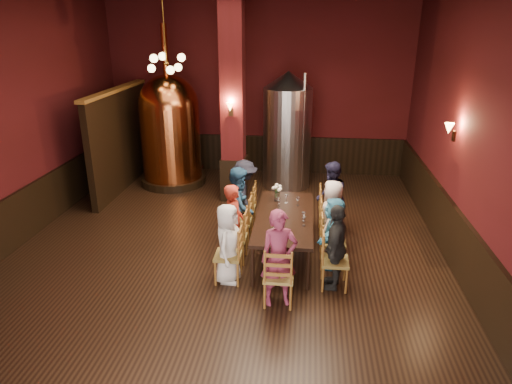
# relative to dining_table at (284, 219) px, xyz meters

# --- Properties ---
(room) EXTENTS (10.00, 10.02, 4.50)m
(room) POSITION_rel_dining_table_xyz_m (-1.04, -0.14, 1.56)
(room) COLOR black
(room) RESTS_ON ground
(wainscot_right) EXTENTS (0.08, 9.90, 1.00)m
(wainscot_right) POSITION_rel_dining_table_xyz_m (2.92, -0.14, -0.19)
(wainscot_right) COLOR black
(wainscot_right) RESTS_ON ground
(wainscot_back) EXTENTS (7.90, 0.08, 1.00)m
(wainscot_back) POSITION_rel_dining_table_xyz_m (-1.04, 4.82, -0.19)
(wainscot_back) COLOR black
(wainscot_back) RESTS_ON ground
(wainscot_left) EXTENTS (0.08, 9.90, 1.00)m
(wainscot_left) POSITION_rel_dining_table_xyz_m (-5.00, -0.14, -0.19)
(wainscot_left) COLOR black
(wainscot_left) RESTS_ON ground
(column) EXTENTS (0.58, 0.58, 4.50)m
(column) POSITION_rel_dining_table_xyz_m (-1.34, 2.66, 1.56)
(column) COLOR #4A0F13
(column) RESTS_ON ground
(partition) EXTENTS (0.22, 3.50, 2.40)m
(partition) POSITION_rel_dining_table_xyz_m (-4.24, 3.06, 0.51)
(partition) COLOR black
(partition) RESTS_ON ground
(pendant_cluster) EXTENTS (0.90, 0.90, 1.70)m
(pendant_cluster) POSITION_rel_dining_table_xyz_m (-2.84, 2.76, 2.41)
(pendant_cluster) COLOR #A57226
(pendant_cluster) RESTS_ON room
(sconce_wall) EXTENTS (0.20, 0.20, 0.36)m
(sconce_wall) POSITION_rel_dining_table_xyz_m (2.86, 0.66, 1.51)
(sconce_wall) COLOR black
(sconce_wall) RESTS_ON room
(sconce_column) EXTENTS (0.20, 0.20, 0.36)m
(sconce_column) POSITION_rel_dining_table_xyz_m (-1.34, 2.36, 1.51)
(sconce_column) COLOR black
(sconce_column) RESTS_ON column
(dining_table) EXTENTS (1.02, 2.41, 0.75)m
(dining_table) POSITION_rel_dining_table_xyz_m (0.00, 0.00, 0.00)
(dining_table) COLOR black
(dining_table) RESTS_ON ground
(chair_0) EXTENTS (0.46, 0.46, 0.92)m
(chair_0) POSITION_rel_dining_table_xyz_m (-0.84, -1.01, -0.23)
(chair_0) COLOR #9C6727
(chair_0) RESTS_ON ground
(person_0) EXTENTS (0.50, 0.69, 1.33)m
(person_0) POSITION_rel_dining_table_xyz_m (-0.84, -1.01, -0.02)
(person_0) COLOR white
(person_0) RESTS_ON ground
(chair_1) EXTENTS (0.46, 0.46, 0.92)m
(chair_1) POSITION_rel_dining_table_xyz_m (-0.85, -0.34, -0.23)
(chair_1) COLOR #9C6727
(chair_1) RESTS_ON ground
(person_1) EXTENTS (0.42, 0.56, 1.42)m
(person_1) POSITION_rel_dining_table_xyz_m (-0.85, -0.34, 0.02)
(person_1) COLOR #AD2D1D
(person_1) RESTS_ON ground
(chair_2) EXTENTS (0.46, 0.46, 0.92)m
(chair_2) POSITION_rel_dining_table_xyz_m (-0.85, 0.32, -0.23)
(chair_2) COLOR #9C6727
(chair_2) RESTS_ON ground
(person_2) EXTENTS (0.40, 0.75, 1.51)m
(person_2) POSITION_rel_dining_table_xyz_m (-0.85, 0.32, 0.07)
(person_2) COLOR navy
(person_2) RESTS_ON ground
(chair_3) EXTENTS (0.46, 0.46, 0.92)m
(chair_3) POSITION_rel_dining_table_xyz_m (-0.86, 0.99, -0.23)
(chair_3) COLOR #9C6727
(chair_3) RESTS_ON ground
(person_3) EXTENTS (0.81, 1.06, 1.44)m
(person_3) POSITION_rel_dining_table_xyz_m (-0.86, 0.99, 0.03)
(person_3) COLOR black
(person_3) RESTS_ON ground
(chair_4) EXTENTS (0.46, 0.46, 0.92)m
(chair_4) POSITION_rel_dining_table_xyz_m (0.86, -0.99, -0.23)
(chair_4) COLOR #9C6727
(chair_4) RESTS_ON ground
(person_4) EXTENTS (0.50, 0.88, 1.41)m
(person_4) POSITION_rel_dining_table_xyz_m (0.86, -0.99, 0.01)
(person_4) COLOR black
(person_4) RESTS_ON ground
(chair_5) EXTENTS (0.46, 0.46, 0.92)m
(chair_5) POSITION_rel_dining_table_xyz_m (0.85, -0.32, -0.23)
(chair_5) COLOR #9C6727
(chair_5) RESTS_ON ground
(person_5) EXTENTS (0.59, 1.22, 1.26)m
(person_5) POSITION_rel_dining_table_xyz_m (0.85, -0.32, -0.06)
(person_5) COLOR teal
(person_5) RESTS_ON ground
(chair_6) EXTENTS (0.46, 0.46, 0.92)m
(chair_6) POSITION_rel_dining_table_xyz_m (0.85, 0.34, -0.23)
(chair_6) COLOR #9C6727
(chair_6) RESTS_ON ground
(person_6) EXTENTS (0.54, 0.72, 1.32)m
(person_6) POSITION_rel_dining_table_xyz_m (0.85, 0.34, -0.03)
(person_6) COLOR silver
(person_6) RESTS_ON ground
(chair_7) EXTENTS (0.46, 0.46, 0.92)m
(chair_7) POSITION_rel_dining_table_xyz_m (0.84, 1.01, -0.23)
(chair_7) COLOR #9C6727
(chair_7) RESTS_ON ground
(person_7) EXTENTS (0.36, 0.71, 1.46)m
(person_7) POSITION_rel_dining_table_xyz_m (0.84, 1.01, 0.04)
(person_7) COLOR #1B1933
(person_7) RESTS_ON ground
(chair_8) EXTENTS (0.46, 0.46, 0.92)m
(chair_8) POSITION_rel_dining_table_xyz_m (0.01, -1.55, -0.23)
(chair_8) COLOR #9C6727
(chair_8) RESTS_ON ground
(person_8) EXTENTS (0.62, 0.49, 1.50)m
(person_8) POSITION_rel_dining_table_xyz_m (0.01, -1.55, 0.06)
(person_8) COLOR #872D4C
(person_8) RESTS_ON ground
(copper_kettle) EXTENTS (1.66, 1.66, 3.93)m
(copper_kettle) POSITION_rel_dining_table_xyz_m (-3.09, 3.52, 0.74)
(copper_kettle) COLOR black
(copper_kettle) RESTS_ON ground
(steel_vessel) EXTENTS (1.24, 1.24, 2.87)m
(steel_vessel) POSITION_rel_dining_table_xyz_m (-0.16, 3.69, 0.75)
(steel_vessel) COLOR #B2B2B7
(steel_vessel) RESTS_ON ground
(rose_vase) EXTENTS (0.20, 0.20, 0.34)m
(rose_vase) POSITION_rel_dining_table_xyz_m (-0.19, 0.70, 0.29)
(rose_vase) COLOR white
(rose_vase) RESTS_ON dining_table
(wine_glass_0) EXTENTS (0.07, 0.07, 0.17)m
(wine_glass_0) POSITION_rel_dining_table_xyz_m (-0.12, 0.29, 0.15)
(wine_glass_0) COLOR white
(wine_glass_0) RESTS_ON dining_table
(wine_glass_1) EXTENTS (0.07, 0.07, 0.17)m
(wine_glass_1) POSITION_rel_dining_table_xyz_m (0.22, 0.51, 0.15)
(wine_glass_1) COLOR white
(wine_glass_1) RESTS_ON dining_table
(wine_glass_2) EXTENTS (0.07, 0.07, 0.17)m
(wine_glass_2) POSITION_rel_dining_table_xyz_m (-0.14, 0.44, 0.15)
(wine_glass_2) COLOR white
(wine_glass_2) RESTS_ON dining_table
(wine_glass_3) EXTENTS (0.07, 0.07, 0.17)m
(wine_glass_3) POSITION_rel_dining_table_xyz_m (0.33, -0.19, 0.15)
(wine_glass_3) COLOR white
(wine_glass_3) RESTS_ON dining_table
(wine_glass_4) EXTENTS (0.07, 0.07, 0.17)m
(wine_glass_4) POSITION_rel_dining_table_xyz_m (-0.00, 0.60, 0.15)
(wine_glass_4) COLOR white
(wine_glass_4) RESTS_ON dining_table
(wine_glass_5) EXTENTS (0.07, 0.07, 0.17)m
(wine_glass_5) POSITION_rel_dining_table_xyz_m (-0.13, -0.92, 0.15)
(wine_glass_5) COLOR white
(wine_glass_5) RESTS_ON dining_table
(wine_glass_6) EXTENTS (0.07, 0.07, 0.17)m
(wine_glass_6) POSITION_rel_dining_table_xyz_m (-0.07, -0.89, 0.15)
(wine_glass_6) COLOR white
(wine_glass_6) RESTS_ON dining_table
(wine_glass_7) EXTENTS (0.07, 0.07, 0.17)m
(wine_glass_7) POSITION_rel_dining_table_xyz_m (0.34, -0.38, 0.15)
(wine_glass_7) COLOR white
(wine_glass_7) RESTS_ON dining_table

